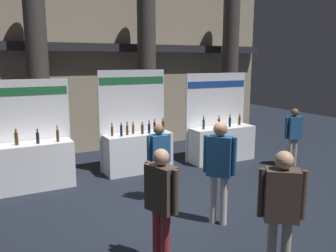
{
  "coord_description": "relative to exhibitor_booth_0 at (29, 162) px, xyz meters",
  "views": [
    {
      "loc": [
        -2.86,
        -5.6,
        2.82
      ],
      "look_at": [
        0.75,
        1.31,
        1.37
      ],
      "focal_mm": 37.5,
      "sensor_mm": 36.0,
      "label": 1
    }
  ],
  "objects": [
    {
      "name": "visitor_0",
      "position": [
        2.45,
        -5.05,
        0.43
      ],
      "size": [
        0.49,
        0.46,
        1.74
      ],
      "rotation": [
        0.0,
        0.0,
        2.49
      ],
      "color": "#ADA393",
      "rests_on": "ground_plane"
    },
    {
      "name": "exhibitor_booth_2",
      "position": [
        5.14,
        -0.11,
        -0.01
      ],
      "size": [
        1.99,
        0.66,
        2.48
      ],
      "color": "white",
      "rests_on": "ground_plane"
    },
    {
      "name": "exhibitor_booth_1",
      "position": [
        2.63,
        0.08,
        0.01
      ],
      "size": [
        1.81,
        0.66,
        2.6
      ],
      "color": "white",
      "rests_on": "ground_plane"
    },
    {
      "name": "visitor_2",
      "position": [
        6.53,
        -1.45,
        0.3
      ],
      "size": [
        0.57,
        0.25,
        1.58
      ],
      "rotation": [
        0.0,
        0.0,
        3.03
      ],
      "color": "#ADA393",
      "rests_on": "ground_plane"
    },
    {
      "name": "exhibitor_booth_0",
      "position": [
        0.0,
        0.0,
        0.0
      ],
      "size": [
        1.98,
        0.66,
        2.42
      ],
      "color": "white",
      "rests_on": "ground_plane"
    },
    {
      "name": "visitor_5",
      "position": [
        2.72,
        -3.35,
        0.48
      ],
      "size": [
        0.44,
        0.46,
        1.82
      ],
      "rotation": [
        0.0,
        0.0,
        5.4
      ],
      "color": "silver",
      "rests_on": "ground_plane"
    },
    {
      "name": "visitor_4",
      "position": [
        2.27,
        -1.93,
        0.32
      ],
      "size": [
        0.51,
        0.28,
        1.59
      ],
      "rotation": [
        0.0,
        0.0,
        3.07
      ],
      "color": "#47382D",
      "rests_on": "ground_plane"
    },
    {
      "name": "hall_colonnade",
      "position": [
        2.13,
        2.49,
        2.22
      ],
      "size": [
        12.71,
        1.32,
        5.85
      ],
      "color": "tan",
      "rests_on": "ground_plane"
    },
    {
      "name": "ground_plane",
      "position": [
        2.13,
        -2.46,
        -0.62
      ],
      "size": [
        25.41,
        25.41,
        0.0
      ],
      "primitive_type": "plane",
      "color": "black"
    },
    {
      "name": "visitor_1",
      "position": [
        1.27,
        -4.04,
        0.39
      ],
      "size": [
        0.35,
        0.58,
        1.68
      ],
      "rotation": [
        0.0,
        0.0,
        1.88
      ],
      "color": "maroon",
      "rests_on": "ground_plane"
    }
  ]
}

